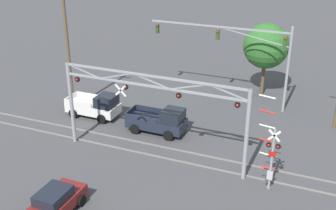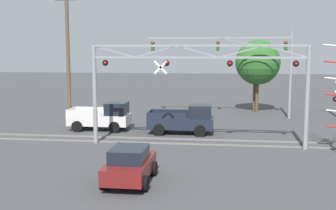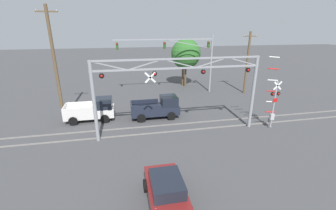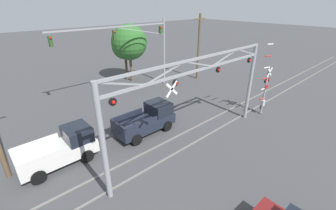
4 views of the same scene
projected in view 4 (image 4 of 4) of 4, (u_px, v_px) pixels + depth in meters
rail_track_near at (191, 144)px, 16.13m from camera, size 80.00×0.08×0.10m
rail_track_far at (178, 136)px, 17.10m from camera, size 80.00×0.08×0.10m
crossing_gantry at (198, 90)px, 14.14m from camera, size 13.57×0.30×6.40m
crossing_signal_mast at (265, 91)px, 19.68m from camera, size 1.59×0.35×6.41m
traffic_signal_span at (141, 42)px, 24.20m from camera, size 12.88×0.39×7.73m
pickup_truck_lead at (148, 119)px, 17.49m from camera, size 4.72×2.27×2.13m
pickup_truck_following at (62, 148)px, 14.06m from camera, size 4.57×2.27×2.13m
utility_pole_right at (199, 47)px, 28.31m from camera, size 1.80×0.28×8.09m
background_tree_beyond_span at (129, 42)px, 27.18m from camera, size 4.31×4.31×7.04m
background_tree_far_left_verge at (125, 47)px, 27.87m from camera, size 3.19×3.19×5.89m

